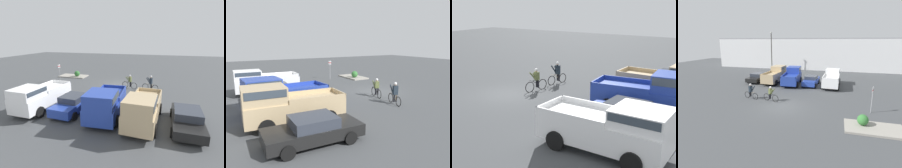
% 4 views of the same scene
% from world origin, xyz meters
% --- Properties ---
extents(ground_plane, '(80.00, 80.00, 0.00)m').
position_xyz_m(ground_plane, '(0.00, 0.00, 0.00)').
color(ground_plane, '#424447').
extents(sedan_0, '(2.11, 4.64, 1.32)m').
position_xyz_m(sedan_0, '(-6.98, 9.32, 0.67)').
color(sedan_0, black).
rests_on(sedan_0, ground_plane).
extents(pickup_truck_0, '(2.42, 5.70, 2.34)m').
position_xyz_m(pickup_truck_0, '(-4.15, 9.70, 1.20)').
color(pickup_truck_0, tan).
rests_on(pickup_truck_0, ground_plane).
extents(pickup_truck_1, '(2.59, 5.68, 2.35)m').
position_xyz_m(pickup_truck_1, '(-1.42, 9.37, 1.20)').
color(pickup_truck_1, '#233D9E').
rests_on(pickup_truck_1, ground_plane).
extents(sedan_1, '(2.15, 4.33, 1.39)m').
position_xyz_m(sedan_1, '(1.42, 9.00, 0.71)').
color(sedan_1, '#233D9E').
rests_on(sedan_1, ground_plane).
extents(pickup_truck_2, '(2.42, 5.53, 2.19)m').
position_xyz_m(pickup_truck_2, '(4.23, 9.35, 1.15)').
color(pickup_truck_2, white).
rests_on(pickup_truck_2, ground_plane).
extents(cyclist_0, '(1.84, 0.60, 1.63)m').
position_xyz_m(cyclist_0, '(-1.69, 1.19, 0.79)').
color(cyclist_0, black).
rests_on(cyclist_0, ground_plane).
extents(cyclist_1, '(1.83, 0.60, 1.72)m').
position_xyz_m(cyclist_1, '(-4.08, 1.40, 0.84)').
color(cyclist_1, black).
rests_on(cyclist_1, ground_plane).
extents(fire_lane_sign, '(0.16, 0.28, 2.39)m').
position_xyz_m(fire_lane_sign, '(7.96, 0.60, 1.44)').
color(fire_lane_sign, '#9E9EA3').
rests_on(fire_lane_sign, ground_plane).
extents(curb_island, '(4.05, 2.16, 0.15)m').
position_xyz_m(curb_island, '(7.68, -2.63, 0.07)').
color(curb_island, gray).
rests_on(curb_island, ground_plane).
extents(shrub, '(0.80, 0.80, 0.80)m').
position_xyz_m(shrub, '(6.92, -2.37, 0.55)').
color(shrub, '#337033').
rests_on(shrub, curb_island).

